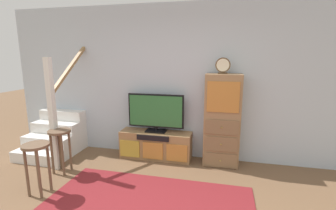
# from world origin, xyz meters

# --- Properties ---
(back_wall) EXTENTS (6.40, 0.12, 2.70)m
(back_wall) POSITION_xyz_m (0.00, 2.46, 1.35)
(back_wall) COLOR silver
(back_wall) RESTS_ON ground_plane
(media_console) EXTENTS (1.27, 0.38, 0.49)m
(media_console) POSITION_xyz_m (-0.30, 2.19, 0.24)
(media_console) COLOR #997047
(media_console) RESTS_ON ground_plane
(television) EXTENTS (1.00, 0.22, 0.68)m
(television) POSITION_xyz_m (-0.30, 2.22, 0.85)
(television) COLOR black
(television) RESTS_ON media_console
(side_cabinet) EXTENTS (0.58, 0.38, 1.54)m
(side_cabinet) POSITION_xyz_m (0.84, 2.20, 0.77)
(side_cabinet) COLOR #93704C
(side_cabinet) RESTS_ON ground_plane
(desk_clock) EXTENTS (0.23, 0.08, 0.26)m
(desk_clock) POSITION_xyz_m (0.82, 2.19, 1.66)
(desk_clock) COLOR #4C3823
(desk_clock) RESTS_ON side_cabinet
(staircase) EXTENTS (1.00, 1.36, 2.20)m
(staircase) POSITION_xyz_m (-2.24, 2.20, 0.37)
(staircase) COLOR white
(staircase) RESTS_ON ground_plane
(bar_stool_near) EXTENTS (0.34, 0.34, 0.70)m
(bar_stool_near) POSITION_xyz_m (-1.49, 0.71, 0.52)
(bar_stool_near) COLOR brown
(bar_stool_near) RESTS_ON ground_plane
(bar_stool_far) EXTENTS (0.34, 0.34, 0.69)m
(bar_stool_far) POSITION_xyz_m (-1.60, 1.33, 0.51)
(bar_stool_far) COLOR brown
(bar_stool_far) RESTS_ON ground_plane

